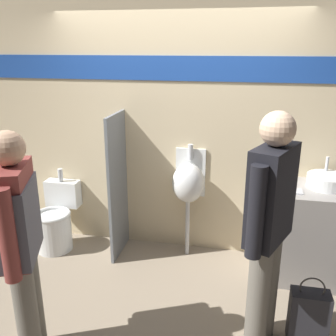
% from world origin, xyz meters
% --- Properties ---
extents(ground_plane, '(16.00, 16.00, 0.00)m').
position_xyz_m(ground_plane, '(0.00, 0.00, 0.00)').
color(ground_plane, gray).
extents(display_wall, '(4.26, 0.07, 2.70)m').
position_xyz_m(display_wall, '(0.00, 0.60, 1.36)').
color(display_wall, beige).
rests_on(display_wall, ground_plane).
extents(sink_counter, '(1.08, 0.62, 0.91)m').
position_xyz_m(sink_counter, '(1.54, 0.26, 0.46)').
color(sink_counter, gray).
rests_on(sink_counter, ground_plane).
extents(sink_basin, '(0.38, 0.38, 0.26)m').
position_xyz_m(sink_basin, '(1.49, 0.32, 0.97)').
color(sink_basin, silver).
rests_on(sink_basin, sink_counter).
extents(cell_phone, '(0.07, 0.14, 0.01)m').
position_xyz_m(cell_phone, '(1.21, 0.14, 0.92)').
color(cell_phone, '#B7B7BC').
rests_on(cell_phone, sink_counter).
extents(divider_near_counter, '(0.03, 0.53, 1.53)m').
position_xyz_m(divider_near_counter, '(-0.57, 0.30, 0.77)').
color(divider_near_counter, slate).
rests_on(divider_near_counter, ground_plane).
extents(urinal_near_counter, '(0.33, 0.33, 1.20)m').
position_xyz_m(urinal_near_counter, '(0.16, 0.42, 0.82)').
color(urinal_near_counter, silver).
rests_on(urinal_near_counter, ground_plane).
extents(toilet, '(0.40, 0.56, 0.86)m').
position_xyz_m(toilet, '(-1.30, 0.26, 0.30)').
color(toilet, silver).
rests_on(toilet, ground_plane).
extents(person_in_vest, '(0.36, 0.56, 1.69)m').
position_xyz_m(person_in_vest, '(-0.71, -1.22, 0.98)').
color(person_in_vest, '#666056').
rests_on(person_in_vest, ground_plane).
extents(person_with_lanyard, '(0.36, 0.58, 1.78)m').
position_xyz_m(person_with_lanyard, '(0.91, -0.72, 0.98)').
color(person_with_lanyard, '#666056').
rests_on(person_with_lanyard, ground_plane).
extents(shopping_bag, '(0.29, 0.16, 0.57)m').
position_xyz_m(shopping_bag, '(1.26, -0.67, 0.22)').
color(shopping_bag, '#232328').
rests_on(shopping_bag, ground_plane).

